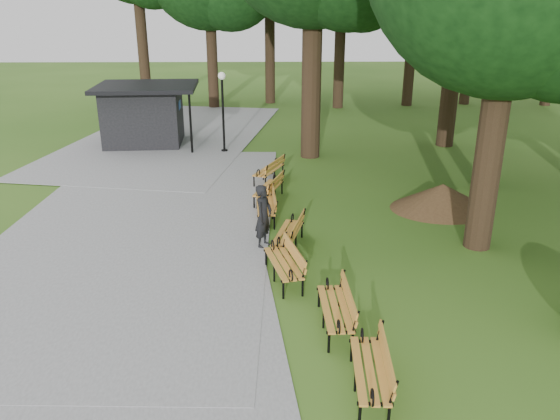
{
  "coord_description": "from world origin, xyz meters",
  "views": [
    {
      "loc": [
        -0.06,
        -12.18,
        6.1
      ],
      "look_at": [
        0.2,
        0.98,
        1.1
      ],
      "focal_mm": 35.1,
      "sensor_mm": 36.0,
      "label": 1
    }
  ],
  "objects_px": {
    "person": "(264,216)",
    "dirt_mound": "(442,197)",
    "bench_4": "(265,205)",
    "kiosk": "(143,115)",
    "bench_1": "(335,309)",
    "bench_2": "(283,263)",
    "bench_6": "(269,170)",
    "lamp_post": "(222,96)",
    "bench_3": "(288,233)",
    "bench_0": "(369,370)",
    "bench_5": "(268,188)"
  },
  "relations": [
    {
      "from": "dirt_mound",
      "to": "bench_2",
      "type": "distance_m",
      "value": 6.89
    },
    {
      "from": "person",
      "to": "bench_0",
      "type": "relative_size",
      "value": 0.91
    },
    {
      "from": "bench_2",
      "to": "lamp_post",
      "type": "bearing_deg",
      "value": 177.23
    },
    {
      "from": "bench_3",
      "to": "bench_6",
      "type": "height_order",
      "value": "same"
    },
    {
      "from": "bench_2",
      "to": "bench_3",
      "type": "xyz_separation_m",
      "value": [
        0.16,
        1.76,
        0.0
      ]
    },
    {
      "from": "bench_0",
      "to": "bench_3",
      "type": "relative_size",
      "value": 1.0
    },
    {
      "from": "bench_3",
      "to": "bench_4",
      "type": "bearing_deg",
      "value": -149.93
    },
    {
      "from": "kiosk",
      "to": "dirt_mound",
      "type": "bearing_deg",
      "value": -41.39
    },
    {
      "from": "bench_2",
      "to": "bench_4",
      "type": "bearing_deg",
      "value": 172.82
    },
    {
      "from": "bench_1",
      "to": "bench_2",
      "type": "xyz_separation_m",
      "value": [
        -0.97,
        2.02,
        0.0
      ]
    },
    {
      "from": "person",
      "to": "dirt_mound",
      "type": "height_order",
      "value": "person"
    },
    {
      "from": "bench_2",
      "to": "bench_1",
      "type": "bearing_deg",
      "value": 12.06
    },
    {
      "from": "bench_2",
      "to": "bench_4",
      "type": "relative_size",
      "value": 1.0
    },
    {
      "from": "kiosk",
      "to": "dirt_mound",
      "type": "height_order",
      "value": "kiosk"
    },
    {
      "from": "bench_1",
      "to": "bench_0",
      "type": "bearing_deg",
      "value": 8.84
    },
    {
      "from": "person",
      "to": "bench_6",
      "type": "height_order",
      "value": "person"
    },
    {
      "from": "bench_2",
      "to": "bench_3",
      "type": "distance_m",
      "value": 1.76
    },
    {
      "from": "bench_6",
      "to": "lamp_post",
      "type": "bearing_deg",
      "value": -132.61
    },
    {
      "from": "bench_1",
      "to": "bench_3",
      "type": "distance_m",
      "value": 3.86
    },
    {
      "from": "lamp_post",
      "to": "person",
      "type": "bearing_deg",
      "value": -79.74
    },
    {
      "from": "bench_0",
      "to": "bench_2",
      "type": "distance_m",
      "value": 4.16
    },
    {
      "from": "bench_4",
      "to": "person",
      "type": "bearing_deg",
      "value": -3.82
    },
    {
      "from": "lamp_post",
      "to": "dirt_mound",
      "type": "relative_size",
      "value": 1.29
    },
    {
      "from": "lamp_post",
      "to": "bench_2",
      "type": "bearing_deg",
      "value": -79.17
    },
    {
      "from": "person",
      "to": "bench_2",
      "type": "bearing_deg",
      "value": -141.72
    },
    {
      "from": "bench_3",
      "to": "bench_4",
      "type": "distance_m",
      "value": 2.22
    },
    {
      "from": "bench_1",
      "to": "bench_5",
      "type": "bearing_deg",
      "value": -171.51
    },
    {
      "from": "person",
      "to": "kiosk",
      "type": "bearing_deg",
      "value": 50.35
    },
    {
      "from": "bench_6",
      "to": "person",
      "type": "bearing_deg",
      "value": 21.67
    },
    {
      "from": "dirt_mound",
      "to": "bench_5",
      "type": "xyz_separation_m",
      "value": [
        -5.43,
        0.84,
        0.03
      ]
    },
    {
      "from": "bench_1",
      "to": "kiosk",
      "type": "bearing_deg",
      "value": -157.05
    },
    {
      "from": "bench_4",
      "to": "bench_0",
      "type": "bearing_deg",
      "value": 9.73
    },
    {
      "from": "kiosk",
      "to": "dirt_mound",
      "type": "xyz_separation_m",
      "value": [
        11.09,
        -8.72,
        -0.95
      ]
    },
    {
      "from": "person",
      "to": "bench_5",
      "type": "relative_size",
      "value": 0.91
    },
    {
      "from": "lamp_post",
      "to": "bench_5",
      "type": "distance_m",
      "value": 6.95
    },
    {
      "from": "person",
      "to": "bench_6",
      "type": "bearing_deg",
      "value": 23.14
    },
    {
      "from": "bench_4",
      "to": "bench_6",
      "type": "height_order",
      "value": "same"
    },
    {
      "from": "bench_5",
      "to": "bench_6",
      "type": "xyz_separation_m",
      "value": [
        0.01,
        2.1,
        0.0
      ]
    },
    {
      "from": "person",
      "to": "dirt_mound",
      "type": "xyz_separation_m",
      "value": [
        5.56,
        2.72,
        -0.45
      ]
    },
    {
      "from": "dirt_mound",
      "to": "bench_0",
      "type": "distance_m",
      "value": 9.38
    },
    {
      "from": "bench_0",
      "to": "bench_2",
      "type": "bearing_deg",
      "value": -157.71
    },
    {
      "from": "bench_0",
      "to": "bench_6",
      "type": "distance_m",
      "value": 11.65
    },
    {
      "from": "dirt_mound",
      "to": "bench_4",
      "type": "xyz_separation_m",
      "value": [
        -5.52,
        -0.75,
        0.03
      ]
    },
    {
      "from": "bench_4",
      "to": "bench_5",
      "type": "distance_m",
      "value": 1.59
    },
    {
      "from": "lamp_post",
      "to": "bench_4",
      "type": "bearing_deg",
      "value": -77.06
    },
    {
      "from": "kiosk",
      "to": "bench_4",
      "type": "relative_size",
      "value": 2.29
    },
    {
      "from": "lamp_post",
      "to": "bench_6",
      "type": "relative_size",
      "value": 1.8
    },
    {
      "from": "bench_3",
      "to": "bench_5",
      "type": "distance_m",
      "value": 3.76
    },
    {
      "from": "dirt_mound",
      "to": "bench_5",
      "type": "distance_m",
      "value": 5.5
    },
    {
      "from": "bench_5",
      "to": "bench_2",
      "type": "bearing_deg",
      "value": 20.98
    }
  ]
}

